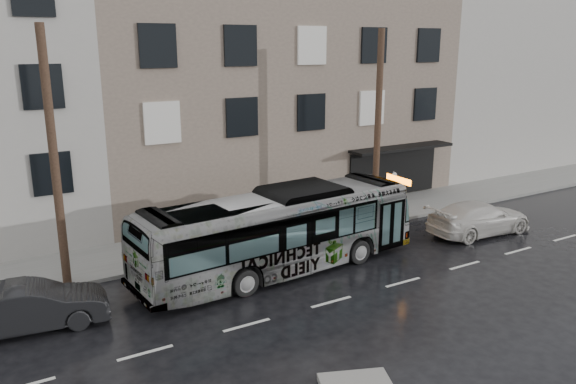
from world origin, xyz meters
name	(u,v)px	position (x,y,z in m)	size (l,w,h in m)	color
ground	(293,276)	(0.00, 0.00, 0.00)	(120.00, 120.00, 0.00)	black
sidewalk	(237,237)	(0.00, 4.90, 0.07)	(90.00, 3.60, 0.15)	gray
building_taupe	(255,96)	(5.00, 12.70, 5.50)	(20.00, 12.00, 11.00)	gray
building_filler	(481,78)	(24.00, 12.70, 6.00)	(18.00, 12.00, 12.00)	#AFACA5
utility_pole_front	(378,130)	(6.50, 3.30, 4.65)	(0.30, 0.30, 9.00)	#4F3727
utility_pole_rear	(54,161)	(-7.50, 3.30, 4.65)	(0.30, 0.30, 9.00)	#4F3727
sign_post	(393,195)	(7.60, 3.30, 1.35)	(0.06, 0.06, 2.40)	slate
bus	(279,232)	(-0.19, 0.75, 1.59)	(2.68, 11.44, 3.19)	#B2B2B2
white_sedan	(479,218)	(9.92, -0.06, 0.75)	(2.11, 5.18, 1.50)	silver
dark_sedan	(32,307)	(-8.94, 0.62, 0.73)	(1.55, 4.46, 1.47)	black
slush_pile	(354,382)	(-2.22, -6.74, 0.09)	(1.80, 0.80, 0.18)	gray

